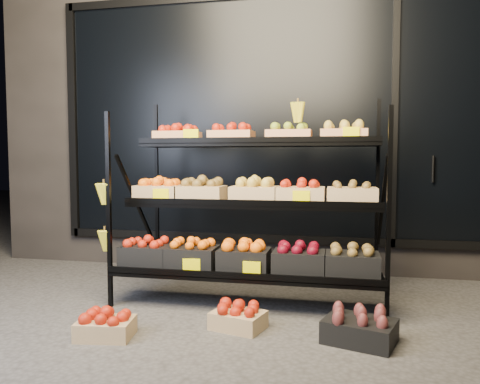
# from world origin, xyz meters

# --- Properties ---
(ground) EXTENTS (24.00, 24.00, 0.00)m
(ground) POSITION_xyz_m (0.00, 0.00, 0.00)
(ground) COLOR #514F4C
(ground) RESTS_ON ground
(building) EXTENTS (6.00, 2.08, 3.50)m
(building) POSITION_xyz_m (0.00, 2.59, 1.75)
(building) COLOR #2D2826
(building) RESTS_ON ground
(display_rack) EXTENTS (2.18, 1.02, 1.73)m
(display_rack) POSITION_xyz_m (-0.01, 0.60, 0.79)
(display_rack) COLOR black
(display_rack) RESTS_ON ground
(floor_crate_left) EXTENTS (0.37, 0.30, 0.18)m
(floor_crate_left) POSITION_xyz_m (-0.76, -0.41, 0.08)
(floor_crate_left) COLOR tan
(floor_crate_left) RESTS_ON ground
(floor_crate_midright) EXTENTS (0.39, 0.33, 0.18)m
(floor_crate_midright) POSITION_xyz_m (0.04, -0.08, 0.08)
(floor_crate_midright) COLOR tan
(floor_crate_midright) RESTS_ON ground
(floor_crate_right) EXTENTS (0.49, 0.42, 0.21)m
(floor_crate_right) POSITION_xyz_m (0.83, -0.16, 0.10)
(floor_crate_right) COLOR black
(floor_crate_right) RESTS_ON ground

